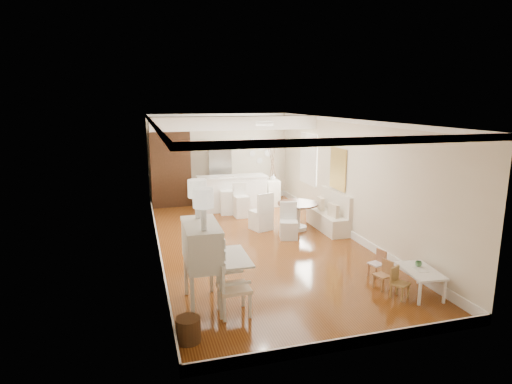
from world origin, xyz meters
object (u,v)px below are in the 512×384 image
kids_chair_a (383,275)px  sideboard (272,192)px  dining_table (298,216)px  breakfast_counter (232,193)px  slip_chair_far (261,211)px  secretary_bureau (202,266)px  slip_chair_near (289,221)px  wicker_basket (188,330)px  gustavian_armchair (234,287)px  pantry_cabinet (170,169)px  kids_table (419,282)px  kids_chair_c (400,283)px  bar_stool_right (241,200)px  kids_chair_b (377,263)px  bar_stool_left (228,195)px  fridge (231,174)px

kids_chair_a → sideboard: 6.41m
dining_table → breakfast_counter: size_ratio=0.50×
dining_table → slip_chair_far: (-0.89, 0.28, 0.14)m
secretary_bureau → slip_chair_near: size_ratio=1.61×
wicker_basket → breakfast_counter: breakfast_counter is taller
gustavian_armchair → sideboard: (2.74, 6.58, -0.04)m
slip_chair_far → pantry_cabinet: (-1.96, 3.21, 0.67)m
kids_table → kids_chair_c: 0.42m
breakfast_counter → pantry_cabinet: bearing=147.6°
sideboard → slip_chair_near: bearing=-94.3°
bar_stool_right → kids_chair_b: bearing=-76.6°
kids_chair_c → bar_stool_left: (-1.60, 6.06, 0.28)m
secretary_bureau → kids_table: secretary_bureau is taller
slip_chair_near → slip_chair_far: size_ratio=0.88×
secretary_bureau → gustavian_armchair: (0.42, -0.38, -0.25)m
slip_chair_near → secretary_bureau: bearing=-115.9°
dining_table → breakfast_counter: breakfast_counter is taller
wicker_basket → breakfast_counter: bearing=72.5°
wicker_basket → kids_chair_b: (3.64, 1.25, 0.09)m
gustavian_armchair → kids_chair_b: gustavian_armchair is taller
kids_chair_b → kids_chair_c: 0.91m
breakfast_counter → bar_stool_left: 0.46m
gustavian_armchair → kids_chair_a: gustavian_armchair is taller
wicker_basket → fridge: size_ratio=0.19×
dining_table → bar_stool_right: 1.90m
slip_chair_far → fridge: size_ratio=0.54×
secretary_bureau → pantry_cabinet: (0.10, 6.93, 0.46)m
kids_chair_b → fridge: fridge is taller
secretary_bureau → wicker_basket: (-0.35, -0.96, -0.52)m
kids_chair_a → breakfast_counter: breakfast_counter is taller
gustavian_armchair → slip_chair_near: bearing=-34.0°
gustavian_armchair → pantry_cabinet: 7.35m
bar_stool_left → pantry_cabinet: pantry_cabinet is taller
kids_chair_a → kids_chair_b: (0.19, 0.50, -0.00)m
wicker_basket → slip_chair_far: bearing=62.8°
slip_chair_near → kids_chair_c: bearing=-63.4°
kids_chair_b → breakfast_counter: 5.77m
slip_chair_far → slip_chair_near: bearing=98.0°
kids_table → kids_chair_b: kids_chair_b is taller
kids_table → bar_stool_right: (-1.74, 5.55, 0.26)m
slip_chair_far → breakfast_counter: size_ratio=0.47×
kids_chair_a → sideboard: sideboard is taller
wicker_basket → secretary_bureau: bearing=70.0°
bar_stool_left → bar_stool_right: bearing=-52.2°
gustavian_armchair → dining_table: gustavian_armchair is taller
kids_table → dining_table: size_ratio=0.85×
kids_chair_c → pantry_cabinet: bearing=85.1°
kids_chair_a → kids_chair_b: bearing=146.4°
wicker_basket → slip_chair_far: (2.41, 4.68, 0.31)m
gustavian_armchair → fridge: size_ratio=0.49×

